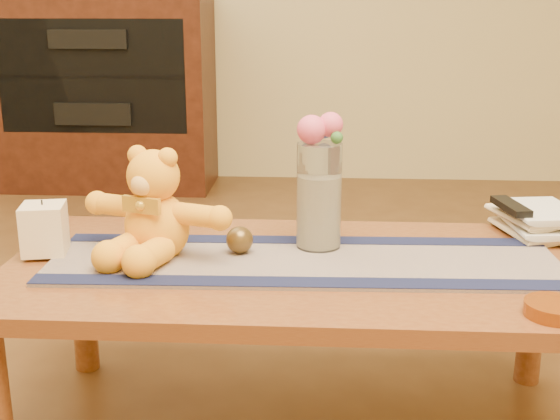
# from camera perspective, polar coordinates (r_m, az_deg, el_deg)

# --- Properties ---
(coffee_table_top) EXTENTS (1.40, 0.70, 0.04)m
(coffee_table_top) POSITION_cam_1_polar(r_m,az_deg,el_deg) (1.72, 1.67, -4.84)
(coffee_table_top) COLOR #5F2F16
(coffee_table_top) RESTS_ON floor
(table_leg_bl) EXTENTS (0.07, 0.07, 0.41)m
(table_leg_bl) POSITION_cam_1_polar(r_m,az_deg,el_deg) (2.18, -15.29, -7.11)
(table_leg_bl) COLOR #5F2F16
(table_leg_bl) RESTS_ON floor
(table_leg_br) EXTENTS (0.07, 0.07, 0.41)m
(table_leg_br) POSITION_cam_1_polar(r_m,az_deg,el_deg) (2.16, 19.31, -7.78)
(table_leg_br) COLOR #5F2F16
(table_leg_br) RESTS_ON floor
(persian_runner) EXTENTS (1.21, 0.38, 0.01)m
(persian_runner) POSITION_cam_1_polar(r_m,az_deg,el_deg) (1.71, 1.92, -4.06)
(persian_runner) COLOR #1A1C49
(persian_runner) RESTS_ON coffee_table_top
(runner_border_near) EXTENTS (1.20, 0.09, 0.00)m
(runner_border_near) POSITION_cam_1_polar(r_m,az_deg,el_deg) (1.58, 1.92, -5.71)
(runner_border_near) COLOR #121738
(runner_border_near) RESTS_ON persian_runner
(runner_border_far) EXTENTS (1.20, 0.09, 0.00)m
(runner_border_far) POSITION_cam_1_polar(r_m,az_deg,el_deg) (1.85, 1.93, -2.37)
(runner_border_far) COLOR #121738
(runner_border_far) RESTS_ON persian_runner
(teddy_bear) EXTENTS (0.45, 0.41, 0.25)m
(teddy_bear) POSITION_cam_1_polar(r_m,az_deg,el_deg) (1.74, -9.76, 0.46)
(teddy_bear) COLOR #FFA520
(teddy_bear) RESTS_ON persian_runner
(pillar_candle) EXTENTS (0.12, 0.12, 0.12)m
(pillar_candle) POSITION_cam_1_polar(r_m,az_deg,el_deg) (1.83, -18.10, -1.41)
(pillar_candle) COLOR beige
(pillar_candle) RESTS_ON persian_runner
(candle_wick) EXTENTS (0.00, 0.00, 0.01)m
(candle_wick) POSITION_cam_1_polar(r_m,az_deg,el_deg) (1.81, -18.28, 0.58)
(candle_wick) COLOR black
(candle_wick) RESTS_ON pillar_candle
(glass_vase) EXTENTS (0.11, 0.11, 0.26)m
(glass_vase) POSITION_cam_1_polar(r_m,az_deg,el_deg) (1.77, 3.10, 1.13)
(glass_vase) COLOR silver
(glass_vase) RESTS_ON persian_runner
(potpourri_fill) EXTENTS (0.09, 0.09, 0.18)m
(potpourri_fill) POSITION_cam_1_polar(r_m,az_deg,el_deg) (1.78, 3.08, -0.09)
(potpourri_fill) COLOR beige
(potpourri_fill) RESTS_ON glass_vase
(rose_left) EXTENTS (0.07, 0.07, 0.07)m
(rose_left) POSITION_cam_1_polar(r_m,az_deg,el_deg) (1.72, 2.51, 6.36)
(rose_left) COLOR #E65178
(rose_left) RESTS_ON glass_vase
(rose_right) EXTENTS (0.06, 0.06, 0.06)m
(rose_right) POSITION_cam_1_polar(r_m,az_deg,el_deg) (1.74, 4.01, 6.74)
(rose_right) COLOR #E65178
(rose_right) RESTS_ON glass_vase
(blue_flower_back) EXTENTS (0.04, 0.04, 0.04)m
(blue_flower_back) POSITION_cam_1_polar(r_m,az_deg,el_deg) (1.77, 3.51, 6.37)
(blue_flower_back) COLOR #5259B1
(blue_flower_back) RESTS_ON glass_vase
(blue_flower_side) EXTENTS (0.04, 0.04, 0.04)m
(blue_flower_side) POSITION_cam_1_polar(r_m,az_deg,el_deg) (1.76, 2.19, 6.05)
(blue_flower_side) COLOR #5259B1
(blue_flower_side) RESTS_ON glass_vase
(leaf_sprig) EXTENTS (0.03, 0.03, 0.03)m
(leaf_sprig) POSITION_cam_1_polar(r_m,az_deg,el_deg) (1.72, 4.50, 5.71)
(leaf_sprig) COLOR #33662D
(leaf_sprig) RESTS_ON glass_vase
(bronze_ball) EXTENTS (0.08, 0.08, 0.07)m
(bronze_ball) POSITION_cam_1_polar(r_m,az_deg,el_deg) (1.75, -3.21, -2.37)
(bronze_ball) COLOR #533D1B
(bronze_ball) RESTS_ON persian_runner
(book_bottom) EXTENTS (0.21, 0.26, 0.02)m
(book_bottom) POSITION_cam_1_polar(r_m,az_deg,el_deg) (1.99, 17.45, -1.70)
(book_bottom) COLOR beige
(book_bottom) RESTS_ON coffee_table_top
(book_lower) EXTENTS (0.19, 0.24, 0.02)m
(book_lower) POSITION_cam_1_polar(r_m,az_deg,el_deg) (1.99, 17.68, -1.21)
(book_lower) COLOR beige
(book_lower) RESTS_ON book_bottom
(book_upper) EXTENTS (0.22, 0.26, 0.02)m
(book_upper) POSITION_cam_1_polar(r_m,az_deg,el_deg) (1.98, 17.35, -0.64)
(book_upper) COLOR beige
(book_upper) RESTS_ON book_lower
(book_top) EXTENTS (0.19, 0.24, 0.02)m
(book_top) POSITION_cam_1_polar(r_m,az_deg,el_deg) (1.98, 17.72, -0.14)
(book_top) COLOR beige
(book_top) RESTS_ON book_upper
(tv_remote) EXTENTS (0.07, 0.17, 0.02)m
(tv_remote) POSITION_cam_1_polar(r_m,az_deg,el_deg) (1.96, 17.75, 0.28)
(tv_remote) COLOR black
(tv_remote) RESTS_ON book_top
(amber_dish) EXTENTS (0.14, 0.14, 0.03)m
(amber_dish) POSITION_cam_1_polar(r_m,az_deg,el_deg) (1.53, 20.85, -7.33)
(amber_dish) COLOR #BF5914
(amber_dish) RESTS_ON coffee_table_top
(media_cabinet) EXTENTS (1.20, 0.50, 1.10)m
(media_cabinet) POSITION_cam_1_polar(r_m,az_deg,el_deg) (4.30, -13.59, 9.04)
(media_cabinet) COLOR black
(media_cabinet) RESTS_ON floor
(cabinet_cavity) EXTENTS (1.02, 0.03, 0.61)m
(cabinet_cavity) POSITION_cam_1_polar(r_m,az_deg,el_deg) (4.07, -14.65, 10.14)
(cabinet_cavity) COLOR black
(cabinet_cavity) RESTS_ON media_cabinet
(cabinet_shelf) EXTENTS (1.02, 0.20, 0.02)m
(cabinet_shelf) POSITION_cam_1_polar(r_m,az_deg,el_deg) (4.15, -14.29, 10.27)
(cabinet_shelf) COLOR black
(cabinet_shelf) RESTS_ON media_cabinet
(stereo_upper) EXTENTS (0.42, 0.28, 0.10)m
(stereo_upper) POSITION_cam_1_polar(r_m,az_deg,el_deg) (4.15, -14.40, 13.02)
(stereo_upper) COLOR black
(stereo_upper) RESTS_ON media_cabinet
(stereo_lower) EXTENTS (0.42, 0.28, 0.12)m
(stereo_lower) POSITION_cam_1_polar(r_m,az_deg,el_deg) (4.19, -14.02, 7.61)
(stereo_lower) COLOR black
(stereo_lower) RESTS_ON media_cabinet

